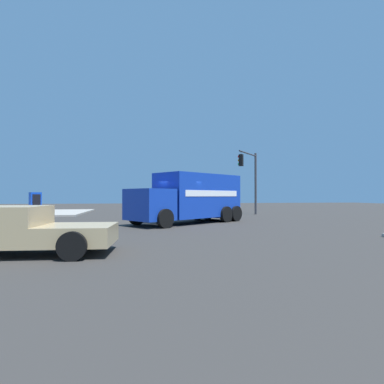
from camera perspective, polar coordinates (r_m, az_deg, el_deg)
The scene contains 6 objects.
ground_plane at distance 18.77m, azimuth -2.52°, elevation -5.82°, with size 100.00×100.00×0.00m, color #33302D.
sidewalk_corner_far at distance 33.02m, azimuth -28.05°, elevation -3.40°, with size 10.60×10.60×0.14m, color #9E998E.
delivery_truck at distance 19.02m, azimuth -0.15°, elevation -1.06°, with size 6.56×7.68×3.02m.
traffic_light_primary at distance 27.23m, azimuth 10.79°, elevation 3.42°, with size 3.02×2.63×5.52m.
pickup_tan at distance 10.12m, azimuth -29.40°, elevation -5.98°, with size 2.56×5.33×1.38m.
vending_machine_red at distance 31.34m, azimuth -27.02°, elevation -1.74°, with size 1.12×1.16×1.85m.
Camera 1 is at (-18.55, 2.31, 1.68)m, focal length 28.83 mm.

